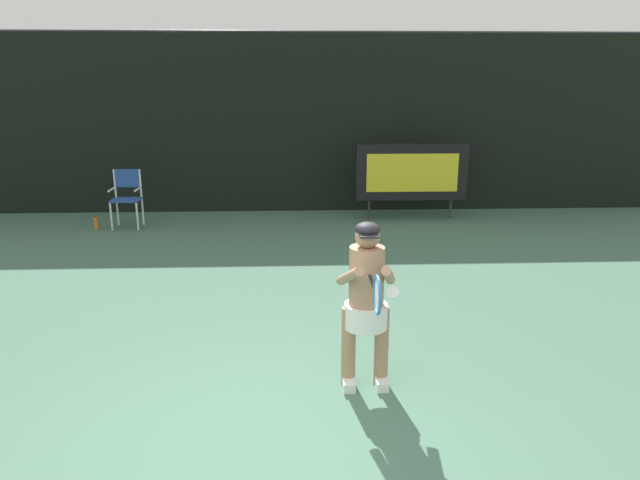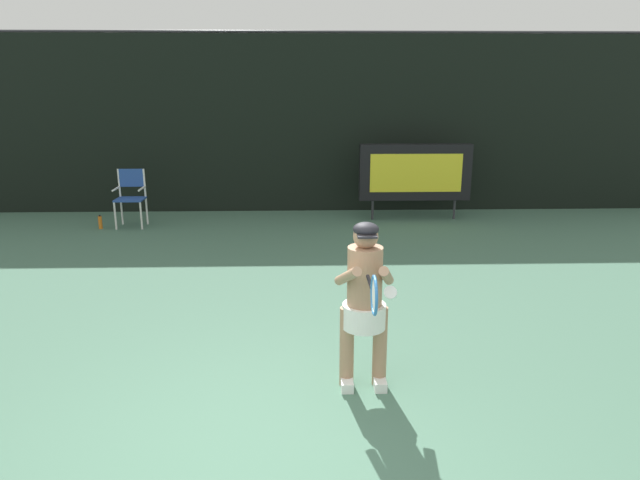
% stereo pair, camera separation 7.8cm
% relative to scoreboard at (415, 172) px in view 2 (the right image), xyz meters
% --- Properties ---
extents(backdrop_screen, '(18.00, 0.12, 3.66)m').
position_rel_scoreboard_xyz_m(backdrop_screen, '(-2.57, 0.92, 0.86)').
color(backdrop_screen, black).
rests_on(backdrop_screen, ground).
extents(scoreboard, '(2.20, 0.21, 1.50)m').
position_rel_scoreboard_xyz_m(scoreboard, '(0.00, 0.00, 0.00)').
color(scoreboard, black).
rests_on(scoreboard, ground).
extents(umpire_chair, '(0.52, 0.44, 1.08)m').
position_rel_scoreboard_xyz_m(umpire_chair, '(-5.48, -0.39, -0.33)').
color(umpire_chair, white).
rests_on(umpire_chair, ground).
extents(water_bottle, '(0.07, 0.07, 0.27)m').
position_rel_scoreboard_xyz_m(water_bottle, '(-6.03, -0.59, -0.82)').
color(water_bottle, orange).
rests_on(water_bottle, ground).
extents(tennis_player, '(0.54, 0.61, 1.54)m').
position_rel_scoreboard_xyz_m(tennis_player, '(-1.68, -6.49, -0.10)').
color(tennis_player, white).
rests_on(tennis_player, ground).
extents(tennis_racket, '(0.03, 0.60, 0.31)m').
position_rel_scoreboard_xyz_m(tennis_racket, '(-1.68, -7.13, 0.19)').
color(tennis_racket, black).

